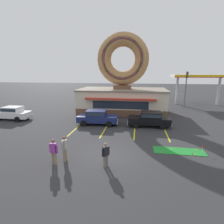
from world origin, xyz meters
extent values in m
plane|color=#2D2D30|center=(0.00, 0.00, 0.00)|extent=(160.00, 160.00, 0.00)
cube|color=brown|center=(-0.28, 14.00, 0.45)|extent=(12.00, 6.00, 0.90)
cube|color=beige|center=(-0.28, 14.00, 2.05)|extent=(12.00, 6.00, 2.30)
cube|color=gray|center=(-0.28, 14.00, 3.28)|extent=(12.30, 6.30, 0.16)
cube|color=red|center=(-0.28, 10.70, 2.35)|extent=(9.00, 0.60, 0.20)
cube|color=#232D3D|center=(-0.28, 10.98, 1.55)|extent=(7.20, 0.03, 1.00)
cube|color=brown|center=(-0.28, 14.00, 3.61)|extent=(2.40, 1.80, 0.50)
torus|color=#B27F4C|center=(-0.28, 14.00, 7.41)|extent=(7.10, 1.90, 7.10)
torus|color=#D8728C|center=(-0.28, 13.57, 7.41)|extent=(6.25, 1.05, 6.24)
cube|color=#1E842D|center=(5.07, 1.56, 0.01)|extent=(3.66, 1.22, 0.03)
torus|color=#D17F47|center=(4.94, 1.94, 0.05)|extent=(0.13, 0.13, 0.04)
torus|color=#E5C666|center=(6.33, 1.75, 0.05)|extent=(0.13, 0.13, 0.04)
torus|color=#A5724C|center=(4.22, 1.97, 0.05)|extent=(0.13, 0.13, 0.04)
torus|color=brown|center=(6.69, 2.03, 0.05)|extent=(0.13, 0.13, 0.04)
torus|color=brown|center=(5.93, 1.18, 0.05)|extent=(0.13, 0.13, 0.04)
torus|color=#E5C666|center=(6.03, 1.06, 0.05)|extent=(0.13, 0.13, 0.04)
torus|color=#A5724C|center=(3.75, 1.08, 0.05)|extent=(0.13, 0.13, 0.04)
sphere|color=white|center=(4.56, 1.63, 0.05)|extent=(0.04, 0.04, 0.04)
cylinder|color=silver|center=(6.65, 1.50, 0.31)|extent=(0.01, 0.01, 0.55)
cube|color=red|center=(6.71, 1.50, 0.53)|extent=(0.12, 0.01, 0.08)
cube|color=black|center=(3.20, 7.43, 0.66)|extent=(4.41, 1.79, 0.68)
cube|color=black|center=(3.35, 7.43, 1.30)|extent=(2.11, 1.57, 0.60)
cube|color=#232D3D|center=(3.35, 7.43, 1.32)|extent=(2.03, 1.60, 0.36)
cube|color=silver|center=(0.97, 7.41, 0.42)|extent=(0.11, 1.67, 0.24)
cube|color=silver|center=(5.43, 7.44, 0.42)|extent=(0.11, 1.67, 0.24)
cylinder|color=black|center=(1.84, 6.54, 0.32)|extent=(0.64, 0.22, 0.64)
cylinder|color=black|center=(1.83, 8.30, 0.32)|extent=(0.64, 0.22, 0.64)
cylinder|color=black|center=(4.57, 6.56, 0.32)|extent=(0.64, 0.22, 0.64)
cylinder|color=black|center=(4.56, 8.32, 0.32)|extent=(0.64, 0.22, 0.64)
cube|color=navy|center=(-2.38, 7.32, 0.66)|extent=(4.48, 1.97, 0.68)
cube|color=navy|center=(-2.53, 7.32, 1.30)|extent=(2.17, 1.66, 0.60)
cube|color=#232D3D|center=(-2.53, 7.32, 1.32)|extent=(2.09, 1.68, 0.36)
cube|color=silver|center=(-0.15, 7.43, 0.42)|extent=(0.18, 1.67, 0.24)
cube|color=silver|center=(-4.60, 7.22, 0.42)|extent=(0.18, 1.67, 0.24)
cylinder|color=black|center=(-1.06, 8.27, 0.32)|extent=(0.65, 0.25, 0.64)
cylinder|color=black|center=(-0.97, 6.51, 0.32)|extent=(0.65, 0.25, 0.64)
cylinder|color=black|center=(-3.78, 8.14, 0.32)|extent=(0.65, 0.25, 0.64)
cylinder|color=black|center=(-3.70, 6.38, 0.32)|extent=(0.65, 0.25, 0.64)
cube|color=silver|center=(-13.21, 7.74, 0.66)|extent=(4.43, 1.85, 0.68)
cube|color=silver|center=(-13.06, 7.74, 1.30)|extent=(2.13, 1.60, 0.60)
cube|color=#232D3D|center=(-13.06, 7.74, 1.32)|extent=(2.05, 1.62, 0.36)
cube|color=silver|center=(-10.98, 7.70, 0.42)|extent=(0.13, 1.67, 0.24)
cylinder|color=black|center=(-14.55, 8.65, 0.32)|extent=(0.64, 0.23, 0.64)
cylinder|color=black|center=(-11.86, 6.84, 0.32)|extent=(0.64, 0.23, 0.64)
cylinder|color=black|center=(-11.83, 8.60, 0.32)|extent=(0.64, 0.23, 0.64)
cylinder|color=#7F7056|center=(-3.19, -1.56, 0.41)|extent=(0.15, 0.15, 0.82)
cylinder|color=#7F7056|center=(-2.99, -1.59, 0.41)|extent=(0.15, 0.15, 0.82)
cube|color=#8C3393|center=(-3.09, -1.57, 1.12)|extent=(0.41, 0.30, 0.60)
cylinder|color=#8C3393|center=(-3.34, -1.53, 1.09)|extent=(0.10, 0.10, 0.55)
cylinder|color=#8C3393|center=(-2.85, -1.61, 1.09)|extent=(0.10, 0.10, 0.55)
sphere|color=brown|center=(-3.09, -1.57, 1.56)|extent=(0.22, 0.22, 0.22)
cylinder|color=#7F7056|center=(-2.58, -0.99, 0.42)|extent=(0.15, 0.15, 0.85)
cylinder|color=#7F7056|center=(-2.59, -1.19, 0.42)|extent=(0.15, 0.15, 0.85)
cube|color=gray|center=(-2.58, -1.09, 1.16)|extent=(0.26, 0.39, 0.62)
cylinder|color=gray|center=(-2.57, -0.84, 1.13)|extent=(0.10, 0.10, 0.57)
cylinder|color=gray|center=(-2.60, -1.34, 1.13)|extent=(0.10, 0.10, 0.57)
sphere|color=brown|center=(-2.58, -1.09, 1.61)|extent=(0.23, 0.23, 0.23)
cylinder|color=slate|center=(0.21, -1.30, 0.39)|extent=(0.15, 0.15, 0.78)
cylinder|color=slate|center=(0.09, -1.45, 0.39)|extent=(0.15, 0.15, 0.78)
cube|color=black|center=(0.15, -1.37, 1.06)|extent=(0.42, 0.45, 0.57)
cylinder|color=black|center=(0.31, -1.18, 1.03)|extent=(0.10, 0.10, 0.52)
cylinder|color=black|center=(0.00, -1.57, 1.03)|extent=(0.10, 0.10, 0.52)
sphere|color=#9E7051|center=(0.15, -1.37, 1.48)|extent=(0.21, 0.21, 0.21)
cylinder|color=#1E662D|center=(5.30, 11.27, 0.47)|extent=(0.56, 0.56, 0.95)
torus|color=#123D1B|center=(5.30, 11.27, 0.95)|extent=(0.57, 0.57, 0.05)
cylinder|color=#595B60|center=(9.44, 18.50, 2.90)|extent=(0.16, 0.16, 5.80)
cube|color=black|center=(9.44, 18.32, 5.25)|extent=(0.28, 0.24, 0.90)
sphere|color=red|center=(9.44, 18.20, 5.55)|extent=(0.18, 0.18, 0.18)
sphere|color=orange|center=(9.44, 18.20, 5.25)|extent=(0.18, 0.18, 0.18)
sphere|color=green|center=(9.44, 18.20, 4.95)|extent=(0.18, 0.18, 0.18)
cylinder|color=silver|center=(8.84, 22.01, 2.40)|extent=(0.40, 0.40, 4.80)
cylinder|color=silver|center=(15.84, 22.01, 2.40)|extent=(0.40, 0.40, 4.80)
cube|color=silver|center=(12.34, 22.01, 5.05)|extent=(9.00, 4.40, 0.50)
cube|color=yellow|center=(12.34, 19.79, 5.05)|extent=(9.00, 0.04, 0.44)
cube|color=red|center=(12.34, 19.76, 4.88)|extent=(9.00, 0.04, 0.12)
cube|color=yellow|center=(-4.26, 5.00, 0.00)|extent=(0.12, 3.60, 0.01)
cube|color=yellow|center=(-1.26, 5.00, 0.00)|extent=(0.12, 3.60, 0.01)
cube|color=yellow|center=(1.74, 5.00, 0.00)|extent=(0.12, 3.60, 0.01)
cube|color=yellow|center=(4.74, 5.00, 0.00)|extent=(0.12, 3.60, 0.01)
camera|label=1|loc=(1.97, -10.91, 5.69)|focal=28.00mm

